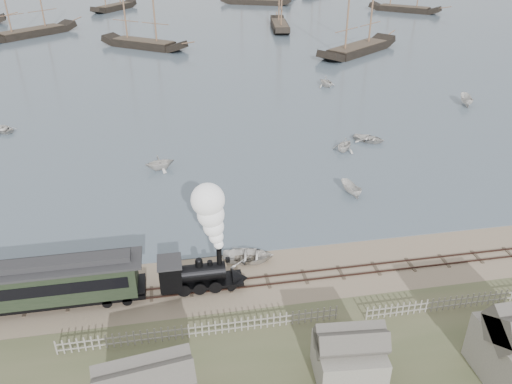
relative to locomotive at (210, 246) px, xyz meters
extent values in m
plane|color=gray|center=(5.41, 2.00, -3.91)|extent=(600.00, 600.00, 0.00)
cube|color=#39251F|center=(5.41, -0.50, -3.81)|extent=(120.00, 0.08, 0.12)
cube|color=#39251F|center=(5.41, 0.50, -3.81)|extent=(120.00, 0.08, 0.12)
cube|color=#42352A|center=(5.41, 0.00, -3.88)|extent=(120.00, 1.80, 0.06)
cube|color=black|center=(-0.69, 0.00, -3.25)|extent=(6.14, 1.81, 0.23)
cylinder|color=black|center=(-1.05, 0.00, -2.35)|extent=(3.79, 1.35, 1.35)
cube|color=black|center=(-3.03, 0.00, -2.17)|extent=(1.62, 1.99, 2.08)
cube|color=#2B2B2D|center=(-3.03, 0.00, -1.09)|extent=(1.81, 2.17, 0.11)
cylinder|color=black|center=(0.67, 0.00, -1.13)|extent=(0.40, 0.40, 1.44)
sphere|color=black|center=(-0.87, 0.00, -1.29)|extent=(0.58, 0.58, 0.58)
cone|color=black|center=(2.20, 0.00, -3.34)|extent=(1.26, 1.81, 1.81)
cube|color=black|center=(1.30, 0.00, -1.45)|extent=(0.32, 0.32, 0.32)
cube|color=black|center=(-12.09, 0.00, -3.19)|extent=(14.29, 2.35, 0.36)
cube|color=black|center=(-12.09, 0.00, -1.76)|extent=(13.27, 2.55, 2.55)
cube|color=black|center=(-12.09, -1.30, -1.50)|extent=(12.25, 0.06, 0.92)
cube|color=black|center=(-12.09, 1.30, -1.50)|extent=(12.25, 0.06, 0.92)
cube|color=#2B2B2D|center=(-12.09, 0.00, -0.43)|extent=(14.29, 2.76, 0.18)
cube|color=#2B2B2D|center=(-12.09, 0.00, -0.13)|extent=(12.76, 1.22, 0.46)
imported|color=silver|center=(3.36, 2.99, -3.47)|extent=(3.77, 4.74, 0.88)
imported|color=silver|center=(-3.70, 21.79, -2.98)|extent=(3.55, 3.89, 1.74)
imported|color=silver|center=(15.60, 12.38, -3.25)|extent=(3.31, 1.95, 1.20)
imported|color=silver|center=(22.66, 25.33, -3.43)|extent=(4.69, 4.93, 0.83)
imported|color=silver|center=(18.56, 23.02, -3.01)|extent=(4.19, 4.20, 1.68)
imported|color=silver|center=(42.66, 36.43, -3.08)|extent=(4.25, 2.61, 1.54)
imported|color=silver|center=(-24.50, 37.40, -3.45)|extent=(4.62, 4.68, 0.80)
imported|color=silver|center=(24.47, 49.51, -2.93)|extent=(4.30, 4.02, 1.83)
camera|label=1|loc=(-1.99, -30.42, 20.95)|focal=35.00mm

